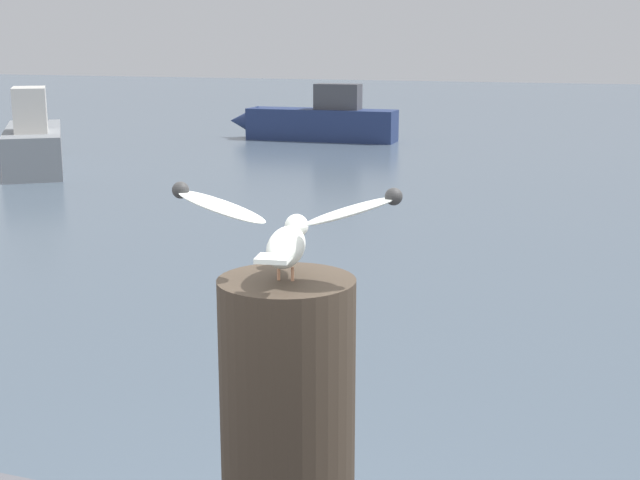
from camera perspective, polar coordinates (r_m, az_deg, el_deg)
mooring_post at (r=2.46m, az=-2.08°, el=-15.07°), size 0.36×0.36×1.10m
seagull at (r=2.22m, az=-2.20°, el=0.55°), size 0.58×0.39×0.25m
boat_grey at (r=21.22m, az=-18.08°, el=6.10°), size 4.01×4.89×1.89m
boat_navy at (r=25.63m, az=-0.49°, el=7.72°), size 5.06×1.16×1.63m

